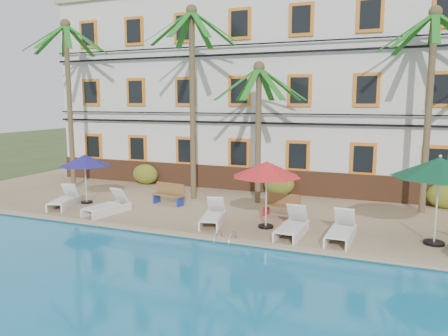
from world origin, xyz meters
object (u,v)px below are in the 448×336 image
at_px(bench_right, 282,205).
at_px(palm_a, 68,82).
at_px(palm_c, 259,111).
at_px(lounger_b, 108,206).
at_px(lounger_e, 341,231).
at_px(bench_left, 169,194).
at_px(umbrella_green, 440,168).
at_px(palm_b, 192,78).
at_px(lounger_d, 292,226).
at_px(pool_ladder, 225,242).
at_px(palm_d, 430,83).
at_px(lounger_c, 213,216).
at_px(umbrella_blue, 85,161).
at_px(umbrella_red, 267,170).
at_px(lounger_a, 65,200).

bearing_deg(bench_right, palm_a, 171.24).
height_order(palm_c, lounger_b, palm_c).
xyz_separation_m(palm_a, lounger_b, (5.10, -3.91, -5.14)).
height_order(palm_a, palm_c, palm_a).
xyz_separation_m(lounger_e, bench_left, (-7.67, 2.35, 0.15)).
height_order(umbrella_green, bench_left, umbrella_green).
xyz_separation_m(palm_b, lounger_e, (7.18, -3.77, -5.20)).
relative_size(umbrella_green, lounger_b, 1.34).
xyz_separation_m(lounger_b, lounger_d, (7.59, -0.09, 0.00)).
distance_m(lounger_e, bench_right, 3.29).
bearing_deg(palm_b, bench_right, -19.74).
distance_m(palm_b, pool_ladder, 8.53).
distance_m(palm_d, lounger_e, 7.37).
height_order(lounger_c, lounger_d, lounger_d).
bearing_deg(bench_left, umbrella_blue, -161.93).
xyz_separation_m(lounger_e, pool_ladder, (-3.45, -1.56, -0.32)).
distance_m(umbrella_red, lounger_b, 6.76).
bearing_deg(lounger_a, palm_c, 27.67).
distance_m(palm_a, lounger_e, 15.69).
xyz_separation_m(palm_d, lounger_d, (-4.20, -4.97, -4.87)).
height_order(umbrella_red, bench_right, umbrella_red).
distance_m(palm_c, lounger_e, 6.97).
bearing_deg(lounger_c, pool_ladder, -56.04).
height_order(palm_d, lounger_a, palm_d).
relative_size(umbrella_blue, lounger_a, 1.07).
bearing_deg(lounger_a, palm_d, 18.09).
distance_m(palm_a, palm_b, 7.12).
distance_m(lounger_a, lounger_d, 10.01).
bearing_deg(umbrella_red, lounger_a, -178.45).
relative_size(palm_a, umbrella_blue, 3.83).
xyz_separation_m(umbrella_red, lounger_d, (1.09, -0.57, -1.80)).
bearing_deg(bench_left, palm_c, 27.28).
bearing_deg(palm_d, palm_a, -176.71).
relative_size(palm_a, lounger_b, 4.00).
xyz_separation_m(palm_b, umbrella_green, (9.98, -3.09, -3.07)).
distance_m(lounger_a, lounger_c, 6.97).
bearing_deg(lounger_e, lounger_a, 178.78).
bearing_deg(palm_b, palm_d, 6.50).
xyz_separation_m(lounger_e, bench_right, (-2.52, 2.10, 0.15)).
xyz_separation_m(palm_c, umbrella_blue, (-7.04, -2.96, -2.15)).
relative_size(umbrella_red, umbrella_green, 0.86).
relative_size(lounger_c, lounger_d, 0.99).
distance_m(lounger_b, bench_left, 2.80).
bearing_deg(palm_a, bench_right, -8.76).
relative_size(lounger_e, bench_right, 1.33).
bearing_deg(bench_right, umbrella_blue, -173.99).
bearing_deg(lounger_d, palm_b, 145.34).
distance_m(palm_c, lounger_d, 6.20).
bearing_deg(palm_d, lounger_c, -147.10).
height_order(palm_d, lounger_d, palm_d).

